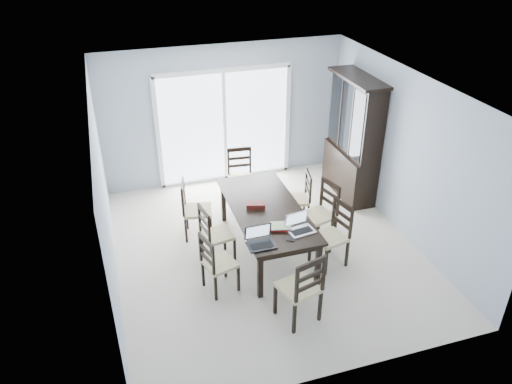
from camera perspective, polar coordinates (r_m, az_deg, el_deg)
The scene contains 24 objects.
floor at distance 7.81m, azimuth 1.16°, elevation -6.55°, with size 5.00×5.00×0.00m, color beige.
ceiling at distance 6.61m, azimuth 1.39°, elevation 11.92°, with size 5.00×5.00×0.00m, color white.
back_wall at distance 9.31m, azimuth -3.68°, elevation 8.79°, with size 4.50×0.02×2.60m, color #94A2B1.
wall_left at distance 6.82m, azimuth -16.95°, elevation -0.82°, with size 0.02×5.00×2.60m, color #94A2B1.
wall_right at distance 8.05m, azimuth 16.67°, elevation 4.07°, with size 0.02×5.00×2.60m, color #94A2B1.
balcony at distance 10.74m, azimuth -4.76°, elevation 3.87°, with size 4.50×2.00×0.10m, color gray.
railing at distance 11.40m, azimuth -6.05°, elevation 8.67°, with size 4.50×0.06×1.10m, color #99999E.
dining_table at distance 7.43m, azimuth 1.21°, elevation -2.36°, with size 1.00×2.20×0.75m.
china_hutch at distance 9.00m, azimuth 11.04°, elevation 5.95°, with size 0.50×1.38×2.20m.
sliding_door at distance 9.37m, azimuth -3.60°, elevation 7.52°, with size 2.52×0.05×2.18m.
chair_left_near at distance 6.73m, azimuth -4.84°, elevation -7.55°, with size 0.50×0.49×1.05m.
chair_left_mid at distance 7.27m, azimuth -5.12°, elevation -4.25°, with size 0.48×0.47×1.09m.
chair_left_far at distance 7.87m, azimuth -7.44°, elevation -1.30°, with size 0.52×0.51×1.13m.
chair_right_near at distance 7.31m, azimuth 9.07°, elevation -4.03°, with size 0.53×0.52×1.14m.
chair_right_mid at distance 7.79m, azimuth 7.75°, elevation -1.59°, with size 0.54×0.53×1.15m.
chair_right_far at distance 8.23m, azimuth 5.26°, elevation -0.05°, with size 0.47×0.46×1.04m.
chair_end_near at distance 6.22m, azimuth 5.50°, elevation -10.29°, with size 0.56×0.57×1.20m.
chair_end_far at distance 8.78m, azimuth -1.79°, elevation 2.52°, with size 0.47×0.48×1.15m.
laptop_dark at distance 6.56m, azimuth 0.62°, elevation -5.76°, with size 0.37×0.26×0.25m.
laptop_silver at distance 6.87m, azimuth 5.21°, elevation -4.12°, with size 0.39×0.30×0.25m.
book_stack at distance 6.94m, azimuth 2.80°, elevation -3.99°, with size 0.33×0.28×0.05m.
cell_phone at distance 6.71m, azimuth 4.00°, elevation -5.52°, with size 0.10×0.05×0.01m, color black.
game_box at distance 7.40m, azimuth -0.03°, elevation -1.50°, with size 0.28×0.14×0.07m, color #460E0F.
hot_tub at distance 10.49m, azimuth -10.35°, elevation 5.92°, with size 2.12×1.98×0.93m.
Camera 1 is at (-2.03, -5.95, 4.63)m, focal length 35.00 mm.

